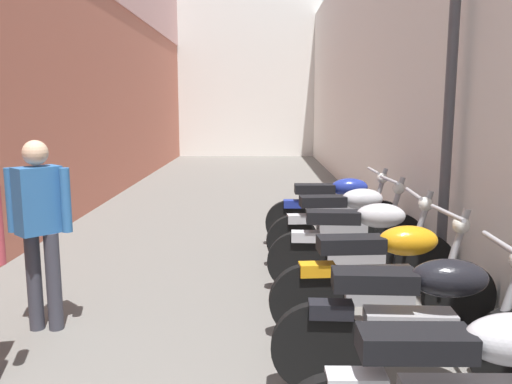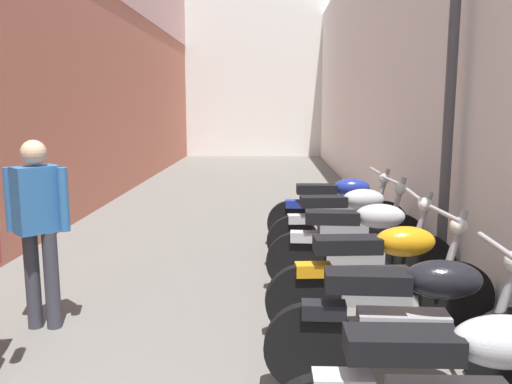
# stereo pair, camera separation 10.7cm
# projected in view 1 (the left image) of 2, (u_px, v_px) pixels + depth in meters

# --- Properties ---
(ground_plane) EXTENTS (35.88, 35.88, 0.00)m
(ground_plane) POSITION_uv_depth(u_px,v_px,m) (224.00, 234.00, 7.59)
(ground_plane) COLOR #66635E
(building_left) EXTENTS (0.45, 19.88, 7.08)m
(building_left) POSITION_uv_depth(u_px,v_px,m) (75.00, 3.00, 8.97)
(building_left) COLOR #B76651
(building_left) RESTS_ON ground
(building_right) EXTENTS (0.45, 19.88, 5.05)m
(building_right) POSITION_uv_depth(u_px,v_px,m) (383.00, 66.00, 9.13)
(building_right) COLOR silver
(building_right) RESTS_ON ground
(building_far_end) EXTENTS (7.93, 2.00, 6.65)m
(building_far_end) POSITION_uv_depth(u_px,v_px,m) (247.00, 66.00, 19.82)
(building_far_end) COLOR silver
(building_far_end) RESTS_ON ground
(motorcycle_fourth) EXTENTS (1.85, 0.58, 1.04)m
(motorcycle_fourth) POSITION_uv_depth(u_px,v_px,m) (419.00, 320.00, 3.30)
(motorcycle_fourth) COLOR black
(motorcycle_fourth) RESTS_ON ground
(motorcycle_fifth) EXTENTS (1.85, 0.58, 1.04)m
(motorcycle_fifth) POSITION_uv_depth(u_px,v_px,m) (386.00, 275.00, 4.18)
(motorcycle_fifth) COLOR black
(motorcycle_fifth) RESTS_ON ground
(motorcycle_sixth) EXTENTS (1.85, 0.58, 1.04)m
(motorcycle_sixth) POSITION_uv_depth(u_px,v_px,m) (362.00, 243.00, 5.16)
(motorcycle_sixth) COLOR black
(motorcycle_sixth) RESTS_ON ground
(motorcycle_seventh) EXTENTS (1.85, 0.58, 1.04)m
(motorcycle_seventh) POSITION_uv_depth(u_px,v_px,m) (347.00, 223.00, 6.04)
(motorcycle_seventh) COLOR black
(motorcycle_seventh) RESTS_ON ground
(motorcycle_eighth) EXTENTS (1.85, 0.58, 1.04)m
(motorcycle_eighth) POSITION_uv_depth(u_px,v_px,m) (336.00, 208.00, 6.92)
(motorcycle_eighth) COLOR black
(motorcycle_eighth) RESTS_ON ground
(pedestrian_further_down) EXTENTS (0.52, 0.38, 1.57)m
(pedestrian_further_down) POSITION_uv_depth(u_px,v_px,m) (40.00, 221.00, 4.22)
(pedestrian_further_down) COLOR #383842
(pedestrian_further_down) RESTS_ON ground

